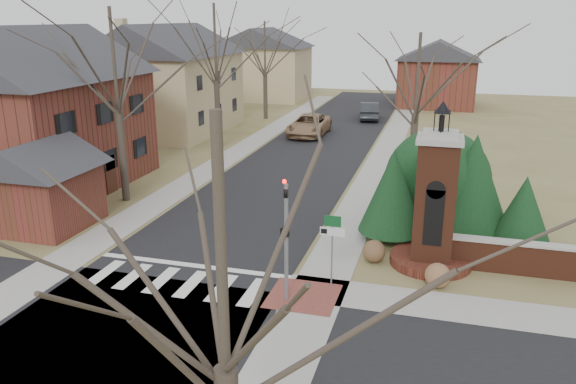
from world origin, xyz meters
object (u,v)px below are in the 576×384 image
(pickup_truck, at_px, (309,125))
(brick_gate_monument, at_px, (434,213))
(sign_post, at_px, (332,237))
(traffic_signal_pole, at_px, (286,231))
(distant_car, at_px, (369,111))

(pickup_truck, bearing_deg, brick_gate_monument, -66.10)
(pickup_truck, bearing_deg, sign_post, -75.22)
(traffic_signal_pole, relative_size, brick_gate_monument, 0.69)
(sign_post, height_order, brick_gate_monument, brick_gate_monument)
(sign_post, height_order, pickup_truck, sign_post)
(sign_post, bearing_deg, traffic_signal_pole, -132.43)
(traffic_signal_pole, relative_size, pickup_truck, 0.74)
(sign_post, xyz_separation_m, distant_car, (-3.44, 35.29, -1.13))
(sign_post, bearing_deg, pickup_truck, 105.23)
(brick_gate_monument, relative_size, distant_car, 1.30)
(traffic_signal_pole, height_order, sign_post, traffic_signal_pole)
(distant_car, bearing_deg, pickup_truck, 58.39)
(traffic_signal_pole, xyz_separation_m, brick_gate_monument, (4.70, 4.42, -0.42))
(sign_post, distance_m, distant_car, 35.48)
(brick_gate_monument, bearing_deg, sign_post, -138.58)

